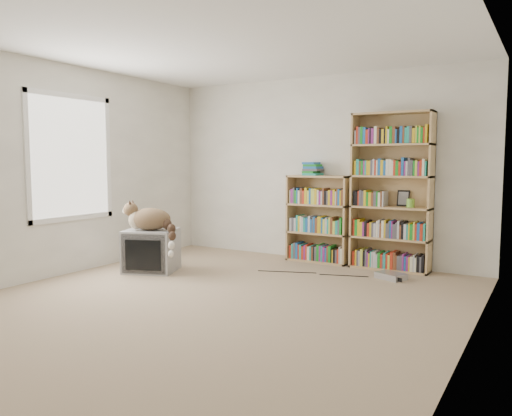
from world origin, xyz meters
The scene contains 16 objects.
floor centered at (0.00, 0.00, 0.00)m, with size 4.50×5.00×0.01m, color tan.
wall_back centered at (0.00, 2.50, 1.25)m, with size 4.50×0.02×2.50m, color white.
wall_left centered at (-2.25, 0.00, 1.25)m, with size 0.02×5.00×2.50m, color white.
wall_right centered at (2.25, 0.00, 1.25)m, with size 0.02×5.00×2.50m, color white.
ceiling centered at (0.00, 0.00, 2.50)m, with size 4.50×5.00×0.02m, color white.
window centered at (-2.24, 0.20, 1.40)m, with size 0.02×1.22×1.52m, color white.
crt_tv centered at (-1.48, 0.75, 0.26)m, with size 0.75×0.72×0.52m.
cat centered at (-1.39, 0.69, 0.62)m, with size 0.84×0.51×0.60m.
bookcase_tall centered at (1.02, 2.36, 0.92)m, with size 0.98×0.30×1.95m.
bookcase_short centered at (0.05, 2.36, 0.53)m, with size 0.85×0.30×1.16m.
book_stack centered at (-0.06, 2.35, 1.25)m, with size 0.21×0.28×0.18m, color #B12917.
green_mug centered at (1.27, 2.34, 0.85)m, with size 0.09×0.09×0.10m, color #78C237.
framed_print centered at (1.15, 2.44, 0.90)m, with size 0.15×0.01×0.20m, color black.
dvd_player centered at (1.18, 1.84, 0.04)m, with size 0.31×0.22×0.07m, color #B2B2B7.
wall_outlet centered at (-2.24, 1.09, 0.32)m, with size 0.01×0.08×0.13m, color silver.
floor_cables centered at (0.18, 1.57, 0.00)m, with size 1.20×0.70×0.01m, color black, non-canonical shape.
Camera 1 is at (2.75, -3.81, 1.36)m, focal length 35.00 mm.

